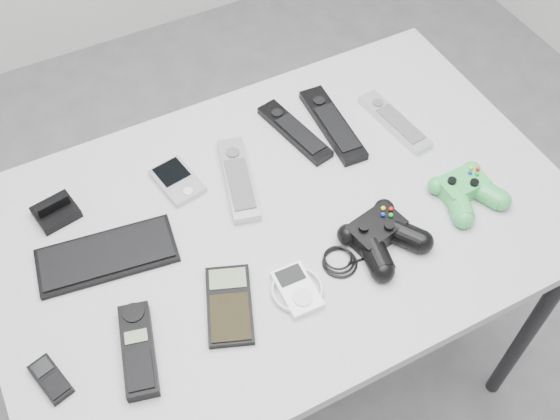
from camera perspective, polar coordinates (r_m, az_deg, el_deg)
name	(u,v)px	position (r m, az deg, el deg)	size (l,w,h in m)	color
floor	(289,365)	(2.06, 0.78, -13.34)	(3.50, 3.50, 0.00)	slate
desk	(280,235)	(1.41, 0.02, -2.18)	(1.20, 0.77, 0.80)	#9E9DA0
pda_keyboard	(107,255)	(1.33, -14.85, -3.82)	(0.27, 0.11, 0.02)	black
dock_bracket	(55,209)	(1.41, -19.04, 0.10)	(0.08, 0.07, 0.04)	black
pda	(177,181)	(1.42, -8.93, 2.55)	(0.08, 0.12, 0.02)	#A9A8B0
remote_silver_a	(238,179)	(1.40, -3.65, 2.75)	(0.06, 0.22, 0.02)	#A9A8B0
remote_black_a	(295,131)	(1.49, 1.28, 6.87)	(0.05, 0.21, 0.02)	black
remote_black_b	(333,124)	(1.51, 4.60, 7.48)	(0.06, 0.24, 0.02)	black
remote_silver_b	(395,121)	(1.54, 9.95, 7.62)	(0.05, 0.21, 0.02)	#B8B9BF
mobile_phone	(50,379)	(1.23, -19.36, -13.71)	(0.04, 0.09, 0.02)	black
cordless_handset	(138,350)	(1.21, -12.24, -11.79)	(0.06, 0.18, 0.03)	black
calculator	(229,305)	(1.23, -4.43, -8.23)	(0.08, 0.17, 0.02)	black
mp3_player	(297,289)	(1.25, 1.50, -6.92)	(0.10, 0.11, 0.02)	white
controller_black	(381,234)	(1.31, 8.82, -2.11)	(0.26, 0.16, 0.05)	black
controller_green	(466,189)	(1.42, 15.92, 1.74)	(0.14, 0.15, 0.05)	#248636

